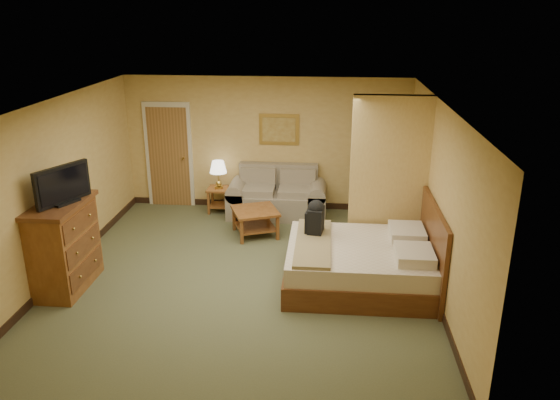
# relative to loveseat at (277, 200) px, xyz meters

# --- Properties ---
(floor) EXTENTS (6.00, 6.00, 0.00)m
(floor) POSITION_rel_loveseat_xyz_m (-0.25, -2.58, -0.31)
(floor) COLOR #515637
(floor) RESTS_ON ground
(ceiling) EXTENTS (6.00, 6.00, 0.00)m
(ceiling) POSITION_rel_loveseat_xyz_m (-0.25, -2.58, 2.29)
(ceiling) COLOR white
(ceiling) RESTS_ON back_wall
(back_wall) EXTENTS (5.50, 0.02, 2.60)m
(back_wall) POSITION_rel_loveseat_xyz_m (-0.25, 0.42, 0.99)
(back_wall) COLOR tan
(back_wall) RESTS_ON floor
(left_wall) EXTENTS (0.02, 6.00, 2.60)m
(left_wall) POSITION_rel_loveseat_xyz_m (-3.00, -2.58, 0.99)
(left_wall) COLOR tan
(left_wall) RESTS_ON floor
(right_wall) EXTENTS (0.02, 6.00, 2.60)m
(right_wall) POSITION_rel_loveseat_xyz_m (2.50, -2.58, 0.99)
(right_wall) COLOR tan
(right_wall) RESTS_ON floor
(partition) EXTENTS (1.20, 0.15, 2.60)m
(partition) POSITION_rel_loveseat_xyz_m (1.90, -1.65, 0.99)
(partition) COLOR tan
(partition) RESTS_ON floor
(door) EXTENTS (0.94, 0.16, 2.10)m
(door) POSITION_rel_loveseat_xyz_m (-2.20, 0.39, 0.72)
(door) COLOR beige
(door) RESTS_ON floor
(baseboard) EXTENTS (5.50, 0.02, 0.12)m
(baseboard) POSITION_rel_loveseat_xyz_m (-0.25, 0.41, -0.25)
(baseboard) COLOR black
(baseboard) RESTS_ON floor
(loveseat) EXTENTS (1.87, 0.87, 0.95)m
(loveseat) POSITION_rel_loveseat_xyz_m (0.00, 0.00, 0.00)
(loveseat) COLOR gray
(loveseat) RESTS_ON floor
(side_table) EXTENTS (0.44, 0.44, 0.49)m
(side_table) POSITION_rel_loveseat_xyz_m (-1.15, 0.07, 0.01)
(side_table) COLOR brown
(side_table) RESTS_ON floor
(table_lamp) EXTENTS (0.33, 0.33, 0.55)m
(table_lamp) POSITION_rel_loveseat_xyz_m (-1.15, 0.07, 0.59)
(table_lamp) COLOR #B69743
(table_lamp) RESTS_ON side_table
(coffee_table) EXTENTS (0.96, 0.96, 0.48)m
(coffee_table) POSITION_rel_loveseat_xyz_m (-0.29, -1.02, 0.03)
(coffee_table) COLOR brown
(coffee_table) RESTS_ON floor
(wall_picture) EXTENTS (0.77, 0.04, 0.60)m
(wall_picture) POSITION_rel_loveseat_xyz_m (0.00, 0.40, 1.29)
(wall_picture) COLOR #B78E3F
(wall_picture) RESTS_ON back_wall
(dresser) EXTENTS (0.64, 1.21, 1.29)m
(dresser) POSITION_rel_loveseat_xyz_m (-2.72, -3.15, 0.34)
(dresser) COLOR brown
(dresser) RESTS_ON floor
(tv) EXTENTS (0.43, 0.81, 0.53)m
(tv) POSITION_rel_loveseat_xyz_m (-2.62, -3.15, 1.23)
(tv) COLOR black
(tv) RESTS_ON dresser
(bed) EXTENTS (2.23, 1.90, 1.23)m
(bed) POSITION_rel_loveseat_xyz_m (1.56, -2.68, 0.03)
(bed) COLOR #502812
(bed) RESTS_ON floor
(backpack) EXTENTS (0.26, 0.35, 0.55)m
(backpack) POSITION_rel_loveseat_xyz_m (0.80, -2.34, 0.58)
(backpack) COLOR black
(backpack) RESTS_ON bed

